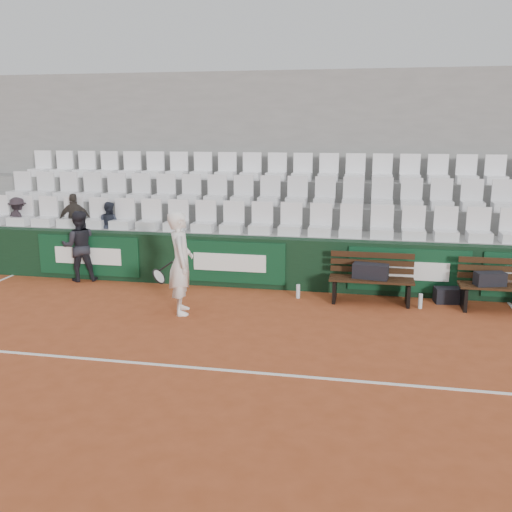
{
  "coord_description": "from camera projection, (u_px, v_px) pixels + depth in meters",
  "views": [
    {
      "loc": [
        2.4,
        -6.74,
        3.13
      ],
      "look_at": [
        0.61,
        2.4,
        1.0
      ],
      "focal_mm": 40.0,
      "sensor_mm": 36.0,
      "label": 1
    }
  ],
  "objects": [
    {
      "name": "grandstand_tier_back",
      "position": [
        264.0,
        219.0,
        13.63
      ],
      "size": [
        18.0,
        0.95,
        1.9
      ],
      "primitive_type": "cube",
      "color": "gray",
      "rests_on": "ground"
    },
    {
      "name": "bench_left",
      "position": [
        371.0,
        291.0,
        10.3
      ],
      "size": [
        1.5,
        0.56,
        0.45
      ],
      "primitive_type": "cube",
      "color": "#321C0F",
      "rests_on": "ground"
    },
    {
      "name": "grandstand_tier_front",
      "position": [
        248.0,
        255.0,
        11.91
      ],
      "size": [
        18.0,
        0.95,
        1.0
      ],
      "primitive_type": "cube",
      "color": "#959593",
      "rests_on": "ground"
    },
    {
      "name": "sports_bag_left",
      "position": [
        370.0,
        271.0,
        10.23
      ],
      "size": [
        0.66,
        0.36,
        0.27
      ],
      "primitive_type": "cube",
      "rotation": [
        0.0,
        0.0,
        -0.16
      ],
      "color": "black",
      "rests_on": "bench_left"
    },
    {
      "name": "sports_bag_ground",
      "position": [
        447.0,
        295.0,
        10.31
      ],
      "size": [
        0.49,
        0.35,
        0.28
      ],
      "primitive_type": "cube",
      "rotation": [
        0.0,
        0.0,
        0.16
      ],
      "color": "black",
      "rests_on": "ground"
    },
    {
      "name": "sports_bag_right",
      "position": [
        490.0,
        279.0,
        9.78
      ],
      "size": [
        0.55,
        0.36,
        0.23
      ],
      "primitive_type": "cube",
      "rotation": [
        0.0,
        0.0,
        0.27
      ],
      "color": "black",
      "rests_on": "bench_right"
    },
    {
      "name": "seat_row_front",
      "position": [
        246.0,
        218.0,
        11.56
      ],
      "size": [
        11.9,
        0.44,
        0.63
      ],
      "primitive_type": "cube",
      "color": "silver",
      "rests_on": "grandstand_tier_front"
    },
    {
      "name": "back_barrier",
      "position": [
        245.0,
        262.0,
        11.29
      ],
      "size": [
        18.0,
        0.34,
        1.0
      ],
      "color": "black",
      "rests_on": "ground"
    },
    {
      "name": "water_bottle_far",
      "position": [
        420.0,
        301.0,
        9.98
      ],
      "size": [
        0.07,
        0.07,
        0.26
      ],
      "primitive_type": "cylinder",
      "color": "silver",
      "rests_on": "ground"
    },
    {
      "name": "bench_right",
      "position": [
        503.0,
        298.0,
        9.84
      ],
      "size": [
        1.5,
        0.56,
        0.45
      ],
      "primitive_type": "cube",
      "color": "#341E0F",
      "rests_on": "ground"
    },
    {
      "name": "spectator_c",
      "position": [
        108.0,
        204.0,
        12.13
      ],
      "size": [
        0.57,
        0.5,
        1.0
      ],
      "primitive_type": "imported",
      "rotation": [
        0.0,
        0.0,
        2.87
      ],
      "color": "#202430",
      "rests_on": "grandstand_tier_front"
    },
    {
      "name": "seat_row_back",
      "position": [
        263.0,
        166.0,
        13.18
      ],
      "size": [
        11.9,
        0.44,
        0.63
      ],
      "primitive_type": "cube",
      "color": "white",
      "rests_on": "grandstand_tier_back"
    },
    {
      "name": "grandstand_rear_wall",
      "position": [
        269.0,
        165.0,
        13.94
      ],
      "size": [
        18.0,
        0.3,
        4.4
      ],
      "primitive_type": "cube",
      "color": "gray",
      "rests_on": "ground"
    },
    {
      "name": "spectator_a",
      "position": [
        17.0,
        201.0,
        12.54
      ],
      "size": [
        0.78,
        0.62,
        1.05
      ],
      "primitive_type": "imported",
      "rotation": [
        0.0,
        0.0,
        2.74
      ],
      "color": "#271F24",
      "rests_on": "grandstand_tier_front"
    },
    {
      "name": "ball_kid",
      "position": [
        80.0,
        246.0,
        11.67
      ],
      "size": [
        0.86,
        0.77,
        1.45
      ],
      "primitive_type": "imported",
      "rotation": [
        0.0,
        0.0,
        3.52
      ],
      "color": "black",
      "rests_on": "ground"
    },
    {
      "name": "spectator_b",
      "position": [
        74.0,
        200.0,
        12.27
      ],
      "size": [
        0.74,
        0.52,
        1.16
      ],
      "primitive_type": "imported",
      "rotation": [
        0.0,
        0.0,
        3.54
      ],
      "color": "#312C27",
      "rests_on": "grandstand_tier_front"
    },
    {
      "name": "tennis_player",
      "position": [
        181.0,
        263.0,
        9.6
      ],
      "size": [
        0.8,
        0.75,
        1.77
      ],
      "color": "white",
      "rests_on": "ground"
    },
    {
      "name": "seat_row_mid",
      "position": [
        255.0,
        190.0,
        12.37
      ],
      "size": [
        11.9,
        0.44,
        0.63
      ],
      "primitive_type": "cube",
      "color": "silver",
      "rests_on": "grandstand_tier_mid"
    },
    {
      "name": "court_baseline",
      "position": [
        177.0,
        366.0,
        7.6
      ],
      "size": [
        18.0,
        0.06,
        0.01
      ],
      "primitive_type": "cube",
      "color": "white",
      "rests_on": "ground"
    },
    {
      "name": "grandstand_tier_mid",
      "position": [
        257.0,
        236.0,
        12.77
      ],
      "size": [
        18.0,
        0.95,
        1.45
      ],
      "primitive_type": "cube",
      "color": "gray",
      "rests_on": "ground"
    },
    {
      "name": "water_bottle_near",
      "position": [
        298.0,
        291.0,
        10.58
      ],
      "size": [
        0.07,
        0.07,
        0.26
      ],
      "primitive_type": "cylinder",
      "color": "silver",
      "rests_on": "ground"
    },
    {
      "name": "ground",
      "position": [
        177.0,
        366.0,
        7.6
      ],
      "size": [
        80.0,
        80.0,
        0.0
      ],
      "primitive_type": "plane",
      "color": "#A44825",
      "rests_on": "ground"
    }
  ]
}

